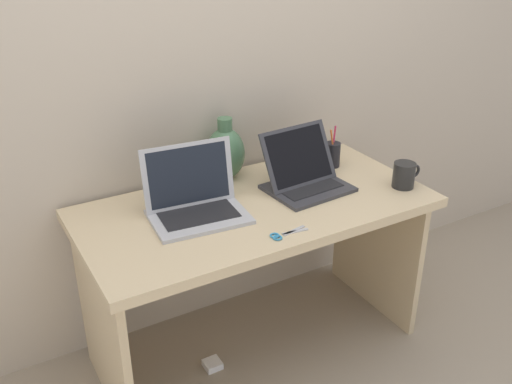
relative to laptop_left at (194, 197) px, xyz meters
name	(u,v)px	position (x,y,z in m)	size (l,w,h in m)	color
ground_plane	(256,345)	(0.24, -0.05, -0.77)	(6.00, 6.00, 0.00)	gray
back_wall	(209,56)	(0.24, 0.33, 0.43)	(4.40, 0.04, 2.40)	#BCAD99
desk	(256,238)	(0.24, -0.05, -0.22)	(1.37, 0.68, 0.70)	#D1B78C
laptop_left	(194,197)	(0.00, 0.00, 0.00)	(0.37, 0.29, 0.26)	#B2B2B7
laptop_right	(304,173)	(0.48, -0.02, 0.00)	(0.34, 0.28, 0.24)	#333338
green_vase	(225,152)	(0.25, 0.23, 0.05)	(0.16, 0.16, 0.26)	#47704C
coffee_mug	(404,175)	(0.84, -0.22, -0.01)	(0.13, 0.09, 0.11)	black
pen_cup	(333,154)	(0.71, 0.10, -0.01)	(0.07, 0.07, 0.18)	black
scissors	(283,235)	(0.20, -0.30, -0.06)	(0.15, 0.05, 0.01)	#B7B7BC
power_brick	(213,364)	(0.01, -0.07, -0.76)	(0.07, 0.07, 0.03)	white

